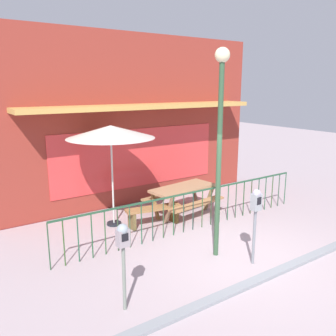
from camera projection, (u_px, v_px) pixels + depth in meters
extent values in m
plane|color=#A5949A|center=(246.00, 258.00, 7.11)|extent=(40.00, 40.00, 0.00)
cube|color=#4E1920|center=(136.00, 199.00, 10.80)|extent=(8.11, 0.54, 0.01)
cube|color=maroon|center=(134.00, 120.00, 10.25)|extent=(8.11, 0.50, 4.83)
cube|color=#D83838|center=(139.00, 158.00, 10.28)|extent=(5.27, 0.02, 1.70)
cube|color=tan|center=(146.00, 106.00, 9.60)|extent=(6.89, 0.87, 0.12)
cube|color=#224B32|center=(193.00, 192.00, 8.29)|extent=(6.81, 0.04, 0.04)
cylinder|color=#25482C|center=(49.00, 247.00, 6.54)|extent=(0.02, 0.02, 0.95)
cylinder|color=#294D1F|center=(64.00, 243.00, 6.70)|extent=(0.02, 0.02, 0.95)
cylinder|color=#1C4E32|center=(78.00, 239.00, 6.85)|extent=(0.02, 0.02, 0.95)
cylinder|color=#1C4D2A|center=(92.00, 236.00, 7.01)|extent=(0.02, 0.02, 0.95)
cylinder|color=#254C28|center=(105.00, 233.00, 7.16)|extent=(0.02, 0.02, 0.95)
cylinder|color=#263D23|center=(118.00, 230.00, 7.32)|extent=(0.02, 0.02, 0.95)
cylinder|color=#2D4C31|center=(130.00, 227.00, 7.47)|extent=(0.02, 0.02, 0.95)
cylinder|color=#1B4C30|center=(141.00, 224.00, 7.63)|extent=(0.02, 0.02, 0.95)
cylinder|color=#1B402F|center=(153.00, 221.00, 7.78)|extent=(0.02, 0.02, 0.95)
cylinder|color=#2B4B2E|center=(163.00, 218.00, 7.94)|extent=(0.02, 0.02, 0.95)
cylinder|color=#1C4E2A|center=(174.00, 216.00, 8.09)|extent=(0.02, 0.02, 0.95)
cylinder|color=#284230|center=(184.00, 214.00, 8.25)|extent=(0.02, 0.02, 0.95)
cylinder|color=#1C3D31|center=(193.00, 211.00, 8.40)|extent=(0.02, 0.02, 0.95)
cylinder|color=#2B4E27|center=(202.00, 209.00, 8.55)|extent=(0.02, 0.02, 0.95)
cylinder|color=#293D26|center=(211.00, 207.00, 8.71)|extent=(0.02, 0.02, 0.95)
cylinder|color=#1E4C22|center=(220.00, 205.00, 8.86)|extent=(0.02, 0.02, 0.95)
cylinder|color=#1A4B2E|center=(228.00, 203.00, 9.02)|extent=(0.02, 0.02, 0.95)
cylinder|color=#2A442F|center=(236.00, 201.00, 9.17)|extent=(0.02, 0.02, 0.95)
cylinder|color=#1A4320|center=(244.00, 199.00, 9.33)|extent=(0.02, 0.02, 0.95)
cylinder|color=#2D3D21|center=(251.00, 197.00, 9.48)|extent=(0.02, 0.02, 0.95)
cylinder|color=#1A422F|center=(258.00, 195.00, 9.64)|extent=(0.02, 0.02, 0.95)
cylinder|color=#1C4D2F|center=(265.00, 193.00, 9.79)|extent=(0.02, 0.02, 0.95)
cylinder|color=#264A1F|center=(272.00, 192.00, 9.95)|extent=(0.02, 0.02, 0.95)
cylinder|color=#22422C|center=(279.00, 190.00, 10.10)|extent=(0.02, 0.02, 0.95)
cylinder|color=#1B5030|center=(285.00, 189.00, 10.26)|extent=(0.02, 0.02, 0.95)
cube|color=#A07653|center=(183.00, 188.00, 9.37)|extent=(1.88, 0.99, 0.07)
cube|color=#A77349|center=(198.00, 204.00, 9.04)|extent=(1.82, 0.49, 0.05)
cube|color=#95764A|center=(169.00, 194.00, 9.84)|extent=(1.82, 0.49, 0.05)
cube|color=brown|center=(169.00, 210.00, 8.77)|extent=(0.11, 0.36, 0.78)
cube|color=olive|center=(155.00, 205.00, 9.18)|extent=(0.11, 0.36, 0.78)
cube|color=olive|center=(209.00, 198.00, 9.73)|extent=(0.11, 0.36, 0.78)
cube|color=brown|center=(194.00, 194.00, 10.13)|extent=(0.11, 0.36, 0.78)
cylinder|color=black|center=(114.00, 223.00, 8.83)|extent=(0.36, 0.36, 0.05)
cylinder|color=beige|center=(112.00, 177.00, 8.56)|extent=(0.04, 0.04, 2.44)
cone|color=beige|center=(111.00, 132.00, 8.30)|extent=(2.10, 2.10, 0.30)
cube|color=olive|center=(154.00, 208.00, 8.67)|extent=(1.44, 0.58, 0.06)
cube|color=brown|center=(132.00, 220.00, 8.51)|extent=(0.08, 0.29, 0.45)
cube|color=brown|center=(174.00, 214.00, 8.94)|extent=(0.08, 0.29, 0.45)
cylinder|color=slate|center=(254.00, 237.00, 6.78)|extent=(0.06, 0.06, 1.10)
cube|color=#8E969A|center=(256.00, 202.00, 6.62)|extent=(0.18, 0.14, 0.32)
sphere|color=#918EA2|center=(257.00, 194.00, 6.58)|extent=(0.17, 0.17, 0.17)
cube|color=black|center=(259.00, 201.00, 6.55)|extent=(0.11, 0.01, 0.14)
cylinder|color=slate|center=(124.00, 278.00, 5.36)|extent=(0.06, 0.06, 1.07)
cube|color=gray|center=(123.00, 238.00, 5.21)|extent=(0.18, 0.14, 0.27)
sphere|color=#8B99A2|center=(123.00, 229.00, 5.18)|extent=(0.17, 0.17, 0.17)
cube|color=black|center=(125.00, 237.00, 5.14)|extent=(0.11, 0.01, 0.12)
cylinder|color=#305034|center=(219.00, 164.00, 6.82)|extent=(0.10, 0.10, 3.82)
sphere|color=beige|center=(222.00, 55.00, 6.36)|extent=(0.28, 0.28, 0.28)
cube|color=gray|center=(275.00, 274.00, 6.51)|extent=(11.35, 0.20, 0.11)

